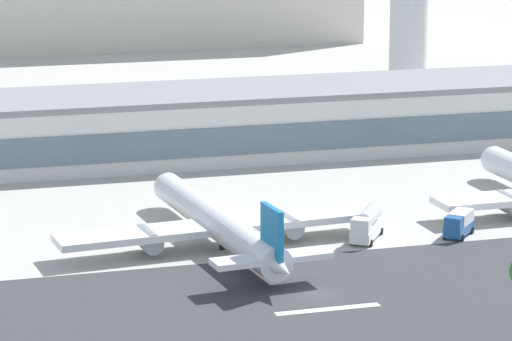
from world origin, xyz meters
TOP-DOWN VIEW (x-y plane):
  - ground_plane at (0.00, 0.00)m, footprint 1400.00×1400.00m
  - runway_strip at (0.00, -5.61)m, footprint 800.00×40.45m
  - runway_centreline_dash_4 at (-0.35, -5.61)m, footprint 12.00×1.20m
  - terminal_building at (-3.74, 74.81)m, footprint 179.94×22.83m
  - airliner_blue_tail_gate_1 at (-5.60, 20.29)m, footprint 42.33×46.18m
  - service_box_truck_1 at (25.79, 17.25)m, footprint 5.84×6.03m
  - service_fuel_truck_2 at (13.67, 19.21)m, footprint 6.95×8.48m

SIDE VIEW (x-z plane):
  - ground_plane at x=0.00m, z-range 0.00..0.00m
  - runway_strip at x=0.00m, z-range 0.00..0.08m
  - runway_centreline_dash_4 at x=-0.35m, z-range 0.08..0.09m
  - service_box_truck_1 at x=25.79m, z-range 0.16..3.41m
  - service_fuel_truck_2 at x=13.67m, z-range 0.05..4.00m
  - airliner_blue_tail_gate_1 at x=-5.60m, z-range -1.75..7.89m
  - terminal_building at x=-3.74m, z-range 0.00..11.18m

